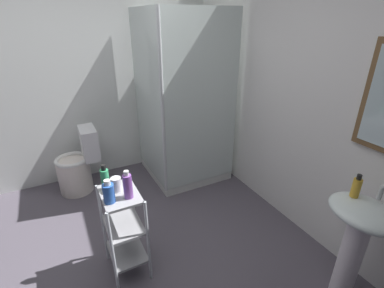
{
  "coord_description": "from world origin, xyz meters",
  "views": [
    {
      "loc": [
        1.65,
        -0.14,
        1.9
      ],
      "look_at": [
        -0.31,
        0.87,
        0.89
      ],
      "focal_mm": 25.98,
      "sensor_mm": 36.0,
      "label": 1
    }
  ],
  "objects_px": {
    "hand_soap_bottle": "(356,187)",
    "pedestal_sink": "(358,232)",
    "body_wash_bottle_green": "(105,179)",
    "rinse_cup": "(116,184)",
    "conditioner_bottle_purple": "(128,186)",
    "storage_cart": "(124,226)",
    "shower_stall": "(180,144)",
    "toilet": "(78,166)",
    "shampoo_bottle_blue": "(109,193)"
  },
  "relations": [
    {
      "from": "shower_stall",
      "to": "conditioner_bottle_purple",
      "type": "bearing_deg",
      "value": -38.67
    },
    {
      "from": "hand_soap_bottle",
      "to": "rinse_cup",
      "type": "relative_size",
      "value": 1.55
    },
    {
      "from": "storage_cart",
      "to": "conditioner_bottle_purple",
      "type": "relative_size",
      "value": 3.47
    },
    {
      "from": "shower_stall",
      "to": "rinse_cup",
      "type": "bearing_deg",
      "value": -43.28
    },
    {
      "from": "hand_soap_bottle",
      "to": "pedestal_sink",
      "type": "bearing_deg",
      "value": -4.51
    },
    {
      "from": "toilet",
      "to": "storage_cart",
      "type": "relative_size",
      "value": 1.03
    },
    {
      "from": "shampoo_bottle_blue",
      "to": "body_wash_bottle_green",
      "type": "distance_m",
      "value": 0.16
    },
    {
      "from": "rinse_cup",
      "to": "hand_soap_bottle",
      "type": "bearing_deg",
      "value": 56.64
    },
    {
      "from": "shower_stall",
      "to": "shampoo_bottle_blue",
      "type": "height_order",
      "value": "shower_stall"
    },
    {
      "from": "shower_stall",
      "to": "body_wash_bottle_green",
      "type": "relative_size",
      "value": 9.68
    },
    {
      "from": "hand_soap_bottle",
      "to": "shower_stall",
      "type": "bearing_deg",
      "value": -169.98
    },
    {
      "from": "body_wash_bottle_green",
      "to": "rinse_cup",
      "type": "xyz_separation_m",
      "value": [
        0.05,
        0.07,
        -0.04
      ]
    },
    {
      "from": "conditioner_bottle_purple",
      "to": "shampoo_bottle_blue",
      "type": "bearing_deg",
      "value": -93.9
    },
    {
      "from": "conditioner_bottle_purple",
      "to": "storage_cart",
      "type": "bearing_deg",
      "value": -148.04
    },
    {
      "from": "hand_soap_bottle",
      "to": "body_wash_bottle_green",
      "type": "distance_m",
      "value": 1.72
    },
    {
      "from": "toilet",
      "to": "hand_soap_bottle",
      "type": "distance_m",
      "value": 2.8
    },
    {
      "from": "toilet",
      "to": "conditioner_bottle_purple",
      "type": "height_order",
      "value": "conditioner_bottle_purple"
    },
    {
      "from": "hand_soap_bottle",
      "to": "rinse_cup",
      "type": "bearing_deg",
      "value": -123.36
    },
    {
      "from": "pedestal_sink",
      "to": "conditioner_bottle_purple",
      "type": "xyz_separation_m",
      "value": [
        -0.88,
        -1.31,
        0.26
      ]
    },
    {
      "from": "shampoo_bottle_blue",
      "to": "pedestal_sink",
      "type": "bearing_deg",
      "value": 58.41
    },
    {
      "from": "shower_stall",
      "to": "hand_soap_bottle",
      "type": "distance_m",
      "value": 2.06
    },
    {
      "from": "shower_stall",
      "to": "storage_cart",
      "type": "relative_size",
      "value": 2.7
    },
    {
      "from": "shower_stall",
      "to": "hand_soap_bottle",
      "type": "relative_size",
      "value": 12.01
    },
    {
      "from": "pedestal_sink",
      "to": "shower_stall",
      "type": "bearing_deg",
      "value": -170.64
    },
    {
      "from": "pedestal_sink",
      "to": "body_wash_bottle_green",
      "type": "bearing_deg",
      "value": -126.26
    },
    {
      "from": "storage_cart",
      "to": "conditioner_bottle_purple",
      "type": "xyz_separation_m",
      "value": [
        0.08,
        0.05,
        0.4
      ]
    },
    {
      "from": "toilet",
      "to": "conditioner_bottle_purple",
      "type": "distance_m",
      "value": 1.59
    },
    {
      "from": "rinse_cup",
      "to": "body_wash_bottle_green",
      "type": "bearing_deg",
      "value": -126.69
    },
    {
      "from": "shower_stall",
      "to": "pedestal_sink",
      "type": "distance_m",
      "value": 2.11
    },
    {
      "from": "conditioner_bottle_purple",
      "to": "body_wash_bottle_green",
      "type": "bearing_deg",
      "value": -144.97
    },
    {
      "from": "rinse_cup",
      "to": "toilet",
      "type": "bearing_deg",
      "value": -172.79
    },
    {
      "from": "toilet",
      "to": "conditioner_bottle_purple",
      "type": "relative_size",
      "value": 3.56
    },
    {
      "from": "hand_soap_bottle",
      "to": "conditioner_bottle_purple",
      "type": "height_order",
      "value": "hand_soap_bottle"
    },
    {
      "from": "hand_soap_bottle",
      "to": "shampoo_bottle_blue",
      "type": "bearing_deg",
      "value": -118.59
    },
    {
      "from": "pedestal_sink",
      "to": "rinse_cup",
      "type": "relative_size",
      "value": 7.55
    },
    {
      "from": "conditioner_bottle_purple",
      "to": "body_wash_bottle_green",
      "type": "xyz_separation_m",
      "value": [
        -0.17,
        -0.12,
        -0.01
      ]
    },
    {
      "from": "pedestal_sink",
      "to": "storage_cart",
      "type": "bearing_deg",
      "value": -125.12
    },
    {
      "from": "hand_soap_bottle",
      "to": "toilet",
      "type": "bearing_deg",
      "value": -145.69
    },
    {
      "from": "storage_cart",
      "to": "hand_soap_bottle",
      "type": "bearing_deg",
      "value": 57.84
    },
    {
      "from": "storage_cart",
      "to": "hand_soap_bottle",
      "type": "relative_size",
      "value": 4.44
    },
    {
      "from": "shower_stall",
      "to": "toilet",
      "type": "height_order",
      "value": "shower_stall"
    },
    {
      "from": "hand_soap_bottle",
      "to": "conditioner_bottle_purple",
      "type": "distance_m",
      "value": 1.53
    },
    {
      "from": "toilet",
      "to": "hand_soap_bottle",
      "type": "xyz_separation_m",
      "value": [
        2.26,
        1.54,
        0.57
      ]
    },
    {
      "from": "shower_stall",
      "to": "hand_soap_bottle",
      "type": "height_order",
      "value": "shower_stall"
    },
    {
      "from": "conditioner_bottle_purple",
      "to": "body_wash_bottle_green",
      "type": "distance_m",
      "value": 0.21
    },
    {
      "from": "storage_cart",
      "to": "hand_soap_bottle",
      "type": "xyz_separation_m",
      "value": [
        0.86,
        1.36,
        0.45
      ]
    },
    {
      "from": "toilet",
      "to": "rinse_cup",
      "type": "distance_m",
      "value": 1.45
    },
    {
      "from": "hand_soap_bottle",
      "to": "conditioner_bottle_purple",
      "type": "xyz_separation_m",
      "value": [
        -0.78,
        -1.32,
        -0.05
      ]
    },
    {
      "from": "shower_stall",
      "to": "hand_soap_bottle",
      "type": "xyz_separation_m",
      "value": [
        1.99,
        0.35,
        0.42
      ]
    },
    {
      "from": "toilet",
      "to": "body_wash_bottle_green",
      "type": "height_order",
      "value": "body_wash_bottle_green"
    }
  ]
}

